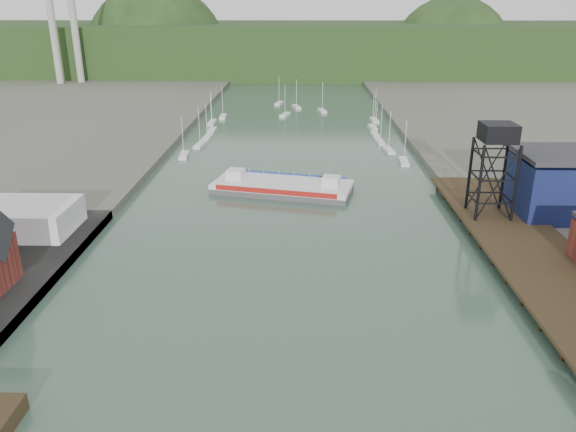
{
  "coord_description": "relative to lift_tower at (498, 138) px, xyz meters",
  "views": [
    {
      "loc": [
        2.0,
        -34.65,
        36.75
      ],
      "look_at": [
        0.17,
        51.41,
        4.0
      ],
      "focal_mm": 35.0,
      "sensor_mm": 36.0,
      "label": 1
    }
  ],
  "objects": [
    {
      "name": "marina_sailboats",
      "position": [
        -34.92,
        80.46,
        -15.3
      ],
      "size": [
        57.71,
        92.65,
        0.9
      ],
      "color": "silver",
      "rests_on": "ground"
    },
    {
      "name": "chain_ferry",
      "position": [
        -36.52,
        18.11,
        -14.48
      ],
      "size": [
        30.11,
        17.49,
        4.07
      ],
      "rotation": [
        0.0,
        0.0,
        -0.23
      ],
      "color": "#48484B",
      "rests_on": "ground"
    },
    {
      "name": "distant_hills",
      "position": [
        -38.98,
        243.35,
        -5.27
      ],
      "size": [
        500.0,
        120.0,
        80.0
      ],
      "color": "#1A3115",
      "rests_on": "ground"
    },
    {
      "name": "lift_tower",
      "position": [
        0.0,
        0.0,
        0.0
      ],
      "size": [
        6.5,
        6.5,
        16.0
      ],
      "color": "black",
      "rests_on": "east_pier"
    },
    {
      "name": "white_shed",
      "position": [
        -79.0,
        -8.0,
        -11.8
      ],
      "size": [
        18.0,
        12.0,
        4.5
      ],
      "primitive_type": "cube",
      "color": "silver",
      "rests_on": "west_quay"
    },
    {
      "name": "smokestacks",
      "position": [
        -141.0,
        174.5,
        14.35
      ],
      "size": [
        11.2,
        8.2,
        60.0
      ],
      "color": "#9F9F9A",
      "rests_on": "ground"
    },
    {
      "name": "blue_shed",
      "position": [
        15.0,
        2.0,
        -8.59
      ],
      "size": [
        20.5,
        14.5,
        11.3
      ],
      "color": "#0E0E3E",
      "rests_on": "east_land"
    },
    {
      "name": "east_pier",
      "position": [
        2.0,
        -13.0,
        -13.75
      ],
      "size": [
        14.0,
        70.0,
        2.45
      ],
      "color": "black",
      "rests_on": "ground"
    }
  ]
}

